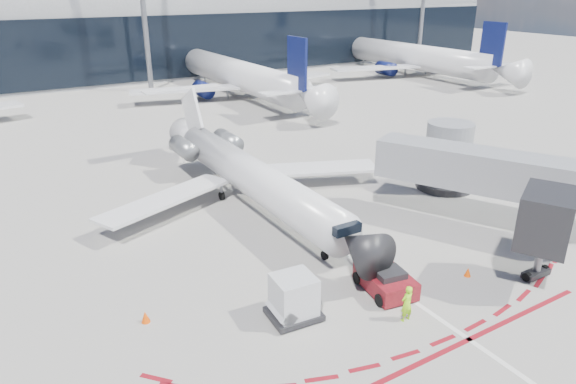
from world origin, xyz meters
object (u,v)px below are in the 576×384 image
regional_jet (246,172)px  uld_container (294,298)px  pushback_tug (386,280)px  ramp_worker (407,303)px

regional_jet → uld_container: 13.38m
pushback_tug → ramp_worker: (-0.80, -2.26, 0.31)m
regional_jet → pushback_tug: (0.78, -13.11, -1.55)m
pushback_tug → ramp_worker: 2.42m
regional_jet → uld_container: size_ratio=10.84×
pushback_tug → uld_container: uld_container is taller
ramp_worker → uld_container: size_ratio=0.74×
ramp_worker → uld_container: 4.89m
pushback_tug → ramp_worker: bearing=-100.6°
regional_jet → uld_container: bearing=-107.9°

